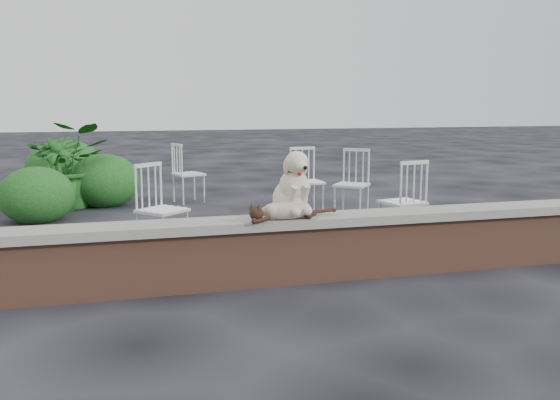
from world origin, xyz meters
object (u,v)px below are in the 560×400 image
object	(u,v)px
chair_b	(307,181)
potted_plant_b	(57,175)
chair_a	(162,209)
chair_c	(402,201)
chair_d	(352,184)
cat	(286,209)
potted_plant_a	(72,165)
dog	(290,183)
chair_e	(188,173)

from	to	relation	value
chair_b	potted_plant_b	bearing A→B (deg)	159.47
chair_a	potted_plant_b	bearing A→B (deg)	72.89
chair_c	chair_d	xyz separation A→B (m)	(-0.00, 1.51, 0.00)
cat	potted_plant_a	size ratio (longest dim) A/B	0.79
chair_a	chair_d	bearing A→B (deg)	-14.48
chair_d	chair_a	distance (m)	2.98
dog	chair_e	world-z (taller)	dog
chair_b	chair_c	bearing A→B (deg)	-78.05
chair_a	potted_plant_b	xyz separation A→B (m)	(-1.27, 2.89, 0.07)
chair_c	potted_plant_a	world-z (taller)	potted_plant_a
chair_a	cat	bearing A→B (deg)	-98.12
cat	potted_plant_a	distance (m)	5.02
chair_d	potted_plant_a	world-z (taller)	potted_plant_a
cat	chair_e	bearing A→B (deg)	83.46
dog	chair_d	bearing A→B (deg)	47.89
chair_d	potted_plant_b	bearing A→B (deg)	-161.85
chair_a	potted_plant_b	size ratio (longest dim) A/B	0.87
chair_e	potted_plant_a	bearing A→B (deg)	73.60
cat	chair_a	xyz separation A→B (m)	(-0.93, 1.46, -0.20)
chair_c	chair_b	world-z (taller)	same
cat	dog	bearing A→B (deg)	52.10
potted_plant_a	chair_b	bearing A→B (deg)	-23.11
chair_b	potted_plant_a	distance (m)	3.52
chair_e	chair_c	xyz separation A→B (m)	(2.01, -3.39, 0.00)
potted_plant_a	cat	bearing A→B (deg)	-66.55
chair_e	potted_plant_b	bearing A→B (deg)	80.98
dog	chair_e	distance (m)	4.53
chair_b	chair_d	xyz separation A→B (m)	(0.50, -0.45, 0.00)
potted_plant_b	dog	bearing A→B (deg)	-61.52
cat	chair_e	distance (m)	4.66
potted_plant_b	chair_b	bearing A→B (deg)	-18.12
chair_b	potted_plant_b	size ratio (longest dim) A/B	0.87
dog	chair_c	bearing A→B (deg)	24.02
cat	chair_c	bearing A→B (deg)	26.16
chair_c	potted_plant_b	xyz separation A→B (m)	(-3.94, 3.09, 0.07)
dog	chair_c	xyz separation A→B (m)	(1.66, 1.11, -0.41)
dog	cat	bearing A→B (deg)	-127.90
dog	chair_b	size ratio (longest dim) A/B	0.63
chair_d	chair_a	xyz separation A→B (m)	(-2.67, -1.32, 0.00)
dog	chair_e	bearing A→B (deg)	84.58
cat	potted_plant_b	world-z (taller)	potted_plant_b
cat	potted_plant_a	world-z (taller)	potted_plant_a
chair_b	cat	bearing A→B (deg)	-113.37
chair_c	chair_b	distance (m)	2.03
chair_e	chair_a	size ratio (longest dim) A/B	1.00
chair_e	cat	bearing A→B (deg)	165.47
chair_a	potted_plant_b	distance (m)	3.16
cat	potted_plant_b	bearing A→B (deg)	106.98
chair_e	chair_b	xyz separation A→B (m)	(1.50, -1.42, 0.00)
chair_c	potted_plant_b	world-z (taller)	potted_plant_b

